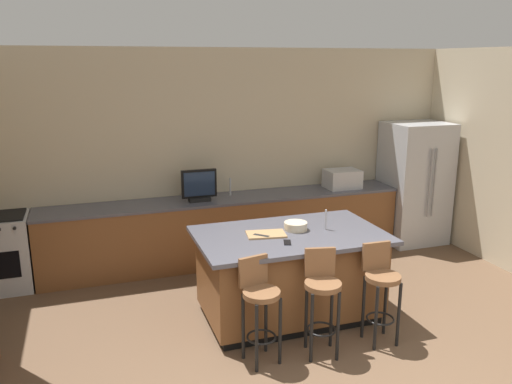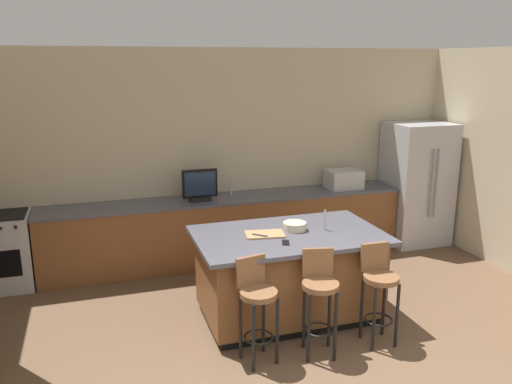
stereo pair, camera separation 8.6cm
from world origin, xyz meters
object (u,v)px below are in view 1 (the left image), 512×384
at_px(refrigerator, 414,183).
at_px(tv_remote, 261,236).
at_px(microwave, 342,179).
at_px(tv_monitor, 199,187).
at_px(fruit_bowl, 296,226).
at_px(range_oven, 0,253).
at_px(bar_stool_left, 260,301).
at_px(bar_stool_center, 322,293).
at_px(kitchen_island, 290,274).
at_px(cell_phone, 287,242).
at_px(bar_stool_right, 381,284).
at_px(cutting_board, 266,234).

distance_m(refrigerator, tv_remote, 3.45).
relative_size(microwave, tv_remote, 2.82).
bearing_deg(tv_monitor, fruit_bowl, -66.58).
bearing_deg(range_oven, fruit_bowl, -27.74).
xyz_separation_m(bar_stool_left, fruit_bowl, (0.68, 0.79, 0.39)).
height_order(range_oven, fruit_bowl, fruit_bowl).
bearing_deg(bar_stool_center, tv_remote, 126.23).
bearing_deg(fruit_bowl, tv_remote, -166.48).
bearing_deg(kitchen_island, tv_monitor, 109.38).
relative_size(tv_monitor, cell_phone, 3.08).
bearing_deg(bar_stool_center, refrigerator, 54.47).
xyz_separation_m(refrigerator, bar_stool_center, (-2.69, -2.42, -0.30)).
xyz_separation_m(kitchen_island, bar_stool_center, (0.01, -0.77, 0.13)).
height_order(bar_stool_left, cell_phone, bar_stool_left).
bearing_deg(range_oven, bar_stool_left, -44.86).
height_order(bar_stool_right, fruit_bowl, fruit_bowl).
bearing_deg(fruit_bowl, bar_stool_left, -130.61).
xyz_separation_m(refrigerator, microwave, (-1.17, 0.08, 0.13)).
xyz_separation_m(bar_stool_left, tv_remote, (0.26, 0.69, 0.36)).
height_order(microwave, cell_phone, microwave).
distance_m(bar_stool_right, cutting_board, 1.24).
xyz_separation_m(kitchen_island, bar_stool_right, (0.64, -0.75, 0.11)).
height_order(bar_stool_right, cutting_board, bar_stool_right).
relative_size(tv_monitor, bar_stool_center, 0.46).
relative_size(range_oven, bar_stool_center, 0.92).
height_order(bar_stool_left, fruit_bowl, fruit_bowl).
bearing_deg(tv_remote, bar_stool_right, -82.79).
height_order(refrigerator, fruit_bowl, refrigerator).
height_order(kitchen_island, refrigerator, refrigerator).
distance_m(bar_stool_center, cutting_board, 0.91).
xyz_separation_m(refrigerator, fruit_bowl, (-2.59, -1.57, 0.08)).
xyz_separation_m(microwave, cutting_board, (-1.78, -1.70, -0.09)).
distance_m(cell_phone, tv_remote, 0.31).
relative_size(kitchen_island, tv_remote, 11.55).
bearing_deg(tv_remote, bar_stool_left, -155.78).
bearing_deg(refrigerator, kitchen_island, -148.44).
relative_size(bar_stool_right, tv_remote, 5.79).
bearing_deg(cutting_board, bar_stool_right, -40.97).
bearing_deg(bar_stool_right, fruit_bowl, 124.38).
xyz_separation_m(bar_stool_center, fruit_bowl, (0.09, 0.85, 0.37)).
distance_m(fruit_bowl, cell_phone, 0.42).
distance_m(kitchen_island, bar_stool_right, 0.99).
bearing_deg(bar_stool_center, bar_stool_right, 13.84).
bearing_deg(range_oven, tv_remote, -32.85).
height_order(refrigerator, bar_stool_left, refrigerator).
bearing_deg(bar_stool_left, bar_stool_right, -13.98).
bearing_deg(microwave, tv_monitor, -178.59).
bearing_deg(cell_phone, bar_stool_left, -115.93).
bearing_deg(refrigerator, range_oven, 179.20).
bearing_deg(bar_stool_left, cutting_board, 54.47).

